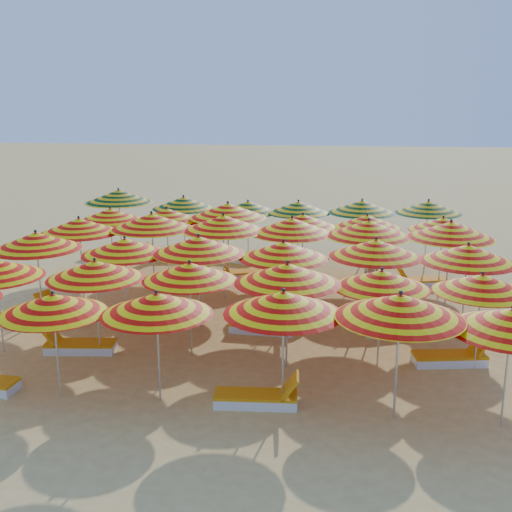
% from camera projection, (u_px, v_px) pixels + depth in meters
% --- Properties ---
extents(ground, '(120.00, 120.00, 0.00)m').
position_uv_depth(ground, '(254.00, 313.00, 18.67)').
color(ground, '#E6BE66').
rests_on(ground, ground).
extents(umbrella_1, '(2.35, 2.35, 2.34)m').
position_uv_depth(umbrella_1, '(53.00, 304.00, 13.08)').
color(umbrella_1, silver).
rests_on(umbrella_1, ground).
extents(umbrella_2, '(2.74, 2.74, 2.42)m').
position_uv_depth(umbrella_2, '(157.00, 304.00, 12.87)').
color(umbrella_2, silver).
rests_on(umbrella_2, ground).
extents(umbrella_3, '(2.67, 2.67, 2.54)m').
position_uv_depth(umbrella_3, '(283.00, 303.00, 12.61)').
color(umbrella_3, silver).
rests_on(umbrella_3, ground).
extents(umbrella_4, '(2.84, 2.84, 2.64)m').
position_uv_depth(umbrella_4, '(400.00, 306.00, 12.14)').
color(umbrella_4, silver).
rests_on(umbrella_4, ground).
extents(umbrella_5, '(3.07, 3.07, 2.46)m').
position_uv_depth(umbrella_5, '(512.00, 320.00, 11.84)').
color(umbrella_5, silver).
rests_on(umbrella_5, ground).
extents(umbrella_7, '(2.51, 2.51, 2.46)m').
position_uv_depth(umbrella_7, '(95.00, 270.00, 15.20)').
color(umbrella_7, silver).
rests_on(umbrella_7, ground).
extents(umbrella_8, '(2.99, 2.99, 2.42)m').
position_uv_depth(umbrella_8, '(190.00, 272.00, 15.18)').
color(umbrella_8, silver).
rests_on(umbrella_8, ground).
extents(umbrella_9, '(3.08, 3.08, 2.59)m').
position_uv_depth(umbrella_9, '(287.00, 274.00, 14.48)').
color(umbrella_9, silver).
rests_on(umbrella_9, ground).
extents(umbrella_10, '(2.86, 2.86, 2.38)m').
position_uv_depth(umbrella_10, '(382.00, 279.00, 14.70)').
color(umbrella_10, silver).
rests_on(umbrella_10, ground).
extents(umbrella_11, '(2.42, 2.42, 2.35)m').
position_uv_depth(umbrella_11, '(482.00, 283.00, 14.45)').
color(umbrella_11, silver).
rests_on(umbrella_11, ground).
extents(umbrella_12, '(2.89, 2.89, 2.61)m').
position_uv_depth(umbrella_12, '(36.00, 241.00, 17.55)').
color(umbrella_12, silver).
rests_on(umbrella_12, ground).
extents(umbrella_13, '(3.03, 3.03, 2.50)m').
position_uv_depth(umbrella_13, '(125.00, 247.00, 17.32)').
color(umbrella_13, silver).
rests_on(umbrella_13, ground).
extents(umbrella_14, '(2.66, 2.66, 2.62)m').
position_uv_depth(umbrella_14, '(199.00, 245.00, 17.04)').
color(umbrella_14, silver).
rests_on(umbrella_14, ground).
extents(umbrella_15, '(2.94, 2.94, 2.53)m').
position_uv_depth(umbrella_15, '(284.00, 250.00, 16.82)').
color(umbrella_15, silver).
rests_on(umbrella_15, ground).
extents(umbrella_16, '(2.53, 2.53, 2.60)m').
position_uv_depth(umbrella_16, '(376.00, 248.00, 16.77)').
color(umbrella_16, silver).
rests_on(umbrella_16, ground).
extents(umbrella_17, '(3.13, 3.13, 2.59)m').
position_uv_depth(umbrella_17, '(468.00, 254.00, 16.27)').
color(umbrella_17, silver).
rests_on(umbrella_17, ground).
extents(umbrella_18, '(2.64, 2.64, 2.59)m').
position_uv_depth(umbrella_18, '(79.00, 226.00, 19.62)').
color(umbrella_18, silver).
rests_on(umbrella_18, ground).
extents(umbrella_19, '(2.84, 2.84, 2.72)m').
position_uv_depth(umbrella_19, '(152.00, 221.00, 19.72)').
color(umbrella_19, silver).
rests_on(umbrella_19, ground).
extents(umbrella_20, '(2.74, 2.74, 2.72)m').
position_uv_depth(umbrella_20, '(223.00, 223.00, 19.45)').
color(umbrella_20, silver).
rests_on(umbrella_20, ground).
extents(umbrella_21, '(2.62, 2.62, 2.67)m').
position_uv_depth(umbrella_21, '(292.00, 226.00, 19.23)').
color(umbrella_21, silver).
rests_on(umbrella_21, ground).
extents(umbrella_22, '(3.33, 3.33, 2.69)m').
position_uv_depth(umbrella_22, '(369.00, 229.00, 18.79)').
color(umbrella_22, silver).
rests_on(umbrella_22, ground).
extents(umbrella_23, '(2.70, 2.70, 2.71)m').
position_uv_depth(umbrella_23, '(451.00, 230.00, 18.52)').
color(umbrella_23, silver).
rests_on(umbrella_23, ground).
extents(umbrella_24, '(2.43, 2.43, 2.41)m').
position_uv_depth(umbrella_24, '(110.00, 215.00, 22.24)').
color(umbrella_24, silver).
rests_on(umbrella_24, ground).
extents(umbrella_25, '(2.39, 2.39, 2.48)m').
position_uv_depth(umbrella_25, '(167.00, 215.00, 21.90)').
color(umbrella_25, silver).
rests_on(umbrella_25, ground).
extents(umbrella_26, '(3.29, 3.29, 2.73)m').
position_uv_depth(umbrella_26, '(228.00, 211.00, 21.45)').
color(umbrella_26, silver).
rests_on(umbrella_26, ground).
extents(umbrella_27, '(2.81, 2.81, 2.40)m').
position_uv_depth(umbrella_27, '(303.00, 221.00, 21.25)').
color(umbrella_27, silver).
rests_on(umbrella_27, ground).
extents(umbrella_28, '(2.70, 2.70, 2.40)m').
position_uv_depth(umbrella_28, '(367.00, 222.00, 21.12)').
color(umbrella_28, silver).
rests_on(umbrella_28, ground).
extents(umbrella_29, '(2.92, 2.92, 2.38)m').
position_uv_depth(umbrella_29, '(443.00, 224.00, 20.82)').
color(umbrella_29, silver).
rests_on(umbrella_29, ground).
extents(umbrella_30, '(3.40, 3.40, 2.73)m').
position_uv_depth(umbrella_30, '(119.00, 196.00, 24.35)').
color(umbrella_30, silver).
rests_on(umbrella_30, ground).
extents(umbrella_31, '(3.03, 3.03, 2.50)m').
position_uv_depth(umbrella_31, '(184.00, 203.00, 24.12)').
color(umbrella_31, silver).
rests_on(umbrella_31, ground).
extents(umbrella_32, '(2.54, 2.54, 2.38)m').
position_uv_depth(umbrella_32, '(248.00, 207.00, 23.88)').
color(umbrella_32, silver).
rests_on(umbrella_32, ground).
extents(umbrella_33, '(2.82, 2.82, 2.45)m').
position_uv_depth(umbrella_33, '(298.00, 207.00, 23.45)').
color(umbrella_33, silver).
rests_on(umbrella_33, ground).
extents(umbrella_34, '(2.85, 2.85, 2.57)m').
position_uv_depth(umbrella_34, '(362.00, 207.00, 23.00)').
color(umbrella_34, silver).
rests_on(umbrella_34, ground).
extents(umbrella_35, '(2.72, 2.72, 2.53)m').
position_uv_depth(umbrella_35, '(428.00, 207.00, 23.07)').
color(umbrella_35, silver).
rests_on(umbrella_35, ground).
extents(lounger_1, '(1.76, 0.68, 0.69)m').
position_uv_depth(lounger_1, '(258.00, 398.00, 13.18)').
color(lounger_1, white).
rests_on(lounger_1, ground).
extents(lounger_2, '(1.78, 0.76, 0.69)m').
position_uv_depth(lounger_2, '(79.00, 346.00, 15.89)').
color(lounger_2, white).
rests_on(lounger_2, ground).
extents(lounger_3, '(1.81, 0.87, 0.69)m').
position_uv_depth(lounger_3, '(451.00, 358.00, 15.17)').
color(lounger_3, white).
rests_on(lounger_3, ground).
extents(lounger_4, '(1.82, 1.20, 0.69)m').
position_uv_depth(lounger_4, '(63.00, 313.00, 18.22)').
color(lounger_4, white).
rests_on(lounger_4, ground).
extents(lounger_5, '(1.77, 0.70, 0.69)m').
position_uv_depth(lounger_5, '(264.00, 327.00, 17.19)').
color(lounger_5, white).
rests_on(lounger_5, ground).
extents(lounger_6, '(1.82, 1.21, 0.69)m').
position_uv_depth(lounger_6, '(395.00, 326.00, 17.21)').
color(lounger_6, white).
rests_on(lounger_6, ground).
extents(lounger_7, '(1.83, 1.10, 0.69)m').
position_uv_depth(lounger_7, '(244.00, 274.00, 22.16)').
color(lounger_7, white).
rests_on(lounger_7, ground).
extents(lounger_8, '(1.82, 1.18, 0.69)m').
position_uv_depth(lounger_8, '(284.00, 277.00, 21.73)').
color(lounger_8, white).
rests_on(lounger_8, ground).
extents(lounger_9, '(1.82, 1.02, 0.69)m').
position_uv_depth(lounger_9, '(421.00, 282.00, 21.22)').
color(lounger_9, white).
rests_on(lounger_9, ground).
extents(lounger_10, '(1.77, 0.71, 0.69)m').
position_uv_depth(lounger_10, '(108.00, 255.00, 24.78)').
color(lounger_10, white).
rests_on(lounger_10, ground).
extents(lounger_11, '(1.82, 0.96, 0.69)m').
position_uv_depth(lounger_11, '(169.00, 256.00, 24.60)').
color(lounger_11, white).
rests_on(lounger_11, ground).
extents(lounger_12, '(1.83, 1.07, 0.69)m').
position_uv_depth(lounger_12, '(232.00, 257.00, 24.37)').
color(lounger_12, white).
rests_on(lounger_12, ground).
extents(beachgoer_b, '(0.63, 0.78, 1.50)m').
position_uv_depth(beachgoer_b, '(296.00, 277.00, 19.69)').
color(beachgoer_b, tan).
rests_on(beachgoer_b, ground).
extents(beachgoer_a, '(0.62, 0.52, 1.43)m').
position_uv_depth(beachgoer_a, '(371.00, 279.00, 19.53)').
color(beachgoer_a, tan).
rests_on(beachgoer_a, ground).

